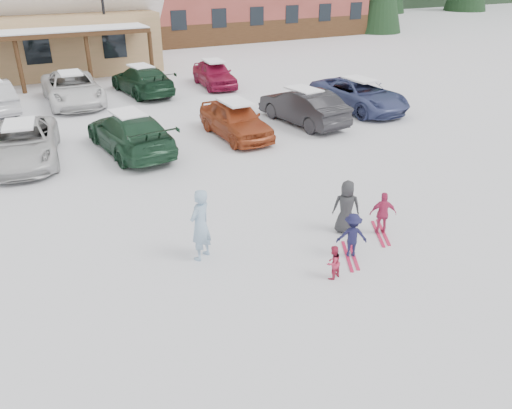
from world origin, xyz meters
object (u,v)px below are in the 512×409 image
child_magenta (383,214)px  parked_car_5 (303,106)px  parked_car_3 (130,132)px  parked_car_11 (142,80)px  parked_car_12 (214,74)px  adult_skier (200,225)px  parked_car_6 (359,94)px  lamp_post (103,10)px  parked_car_4 (235,119)px  parked_car_2 (23,143)px  toddler_red (333,262)px  child_navy (352,235)px  bystander_dark (346,207)px  parked_car_10 (73,88)px

child_magenta → parked_car_5: bearing=-82.8°
parked_car_3 → parked_car_11: 9.15m
parked_car_3 → parked_car_11: (2.93, 8.66, -0.01)m
parked_car_12 → parked_car_3: bearing=-124.4°
adult_skier → parked_car_5: (8.15, 8.29, -0.14)m
parked_car_6 → adult_skier: bearing=-146.5°
lamp_post → parked_car_4: size_ratio=1.61×
adult_skier → parked_car_6: (11.73, 8.97, -0.17)m
parked_car_2 → parked_car_6: 14.94m
toddler_red → parked_car_3: bearing=-96.0°
toddler_red → parked_car_12: parked_car_12 is taller
lamp_post → toddler_red: 24.98m
adult_skier → toddler_red: adult_skier is taller
parked_car_12 → parked_car_6: bearing=-56.1°
lamp_post → parked_car_6: bearing=-57.2°
child_navy → parked_car_3: bearing=-46.6°
lamp_post → parked_car_5: size_ratio=1.49×
lamp_post → parked_car_11: lamp_post is taller
parked_car_5 → parked_car_11: parked_car_5 is taller
toddler_red → parked_car_11: (1.07, 19.09, 0.32)m
adult_skier → parked_car_5: 11.62m
adult_skier → lamp_post: bearing=-129.9°
lamp_post → child_navy: bearing=-89.3°
parked_car_2 → parked_car_6: parked_car_6 is taller
adult_skier → parked_car_6: size_ratio=0.34×
parked_car_11 → bystander_dark: bearing=85.3°
toddler_red → parked_car_3: 10.60m
parked_car_12 → lamp_post: bearing=133.3°
lamp_post → parked_car_10: bearing=-118.2°
adult_skier → child_magenta: adult_skier is taller
parked_car_3 → toddler_red: bearing=94.3°
lamp_post → parked_car_6: size_ratio=1.30×
bystander_dark → parked_car_10: 17.54m
parked_car_5 → parked_car_10: bearing=-51.0°
child_navy → parked_car_2: bearing=-31.0°
child_magenta → parked_car_10: bearing=-46.8°
child_magenta → parked_car_10: (-4.94, 17.59, 0.18)m
child_navy → parked_car_10: size_ratio=0.21×
lamp_post → adult_skier: lamp_post is taller
lamp_post → parked_car_10: (-3.24, -6.05, -3.10)m
parked_car_5 → bystander_dark: bearing=57.6°
child_navy → parked_car_10: 18.46m
parked_car_3 → parked_car_10: (-0.72, 8.26, 0.03)m
bystander_dark → parked_car_3: parked_car_3 is taller
child_magenta → parked_car_12: parked_car_12 is taller
lamp_post → child_navy: 24.39m
parked_car_3 → parked_car_5: (7.69, 0.06, 0.02)m
parked_car_12 → parked_car_5: bearing=-80.4°
lamp_post → parked_car_11: (0.42, -5.64, -3.13)m
parked_car_5 → parked_car_6: (3.58, 0.68, -0.03)m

